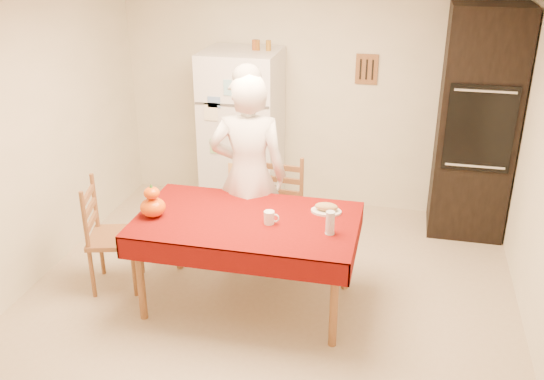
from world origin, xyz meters
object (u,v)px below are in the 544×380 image
(oven_cabinet, at_px, (476,124))
(refrigerator, at_px, (242,134))
(coffee_mug, at_px, (269,217))
(seated_woman, at_px, (249,177))
(pumpkin_lower, at_px, (153,207))
(chair_left, at_px, (106,232))
(bread_plate, at_px, (326,211))
(wine_glass, at_px, (330,223))
(dining_table, at_px, (247,227))
(chair_far, at_px, (279,206))

(oven_cabinet, bearing_deg, refrigerator, -178.82)
(oven_cabinet, height_order, coffee_mug, oven_cabinet)
(seated_woman, distance_m, coffee_mug, 0.64)
(pumpkin_lower, bearing_deg, chair_left, 167.00)
(chair_left, bearing_deg, bread_plate, -97.92)
(coffee_mug, xyz_separation_m, pumpkin_lower, (-0.90, -0.07, 0.02))
(wine_glass, bearing_deg, refrigerator, 122.70)
(oven_cabinet, height_order, seated_woman, oven_cabinet)
(pumpkin_lower, xyz_separation_m, wine_glass, (1.37, 0.02, 0.01))
(seated_woman, relative_size, pumpkin_lower, 9.01)
(dining_table, xyz_separation_m, chair_far, (0.08, 0.80, -0.18))
(chair_left, xyz_separation_m, pumpkin_lower, (0.49, -0.11, 0.33))
(pumpkin_lower, distance_m, wine_glass, 1.37)
(chair_left, xyz_separation_m, coffee_mug, (1.39, -0.04, 0.30))
(dining_table, bearing_deg, refrigerator, 106.56)
(pumpkin_lower, bearing_deg, seated_woman, 46.91)
(coffee_mug, distance_m, pumpkin_lower, 0.90)
(dining_table, bearing_deg, coffee_mug, -12.80)
(chair_far, bearing_deg, dining_table, -90.35)
(bread_plate, bearing_deg, chair_left, -172.13)
(chair_left, bearing_deg, coffee_mug, -107.40)
(chair_left, distance_m, bread_plate, 1.82)
(chair_left, bearing_deg, wine_glass, -108.81)
(chair_left, xyz_separation_m, bread_plate, (1.78, 0.25, 0.26))
(chair_left, height_order, wine_glass, chair_left)
(refrigerator, distance_m, coffee_mug, 1.88)
(chair_far, xyz_separation_m, bread_plate, (0.50, -0.55, 0.26))
(chair_left, distance_m, coffee_mug, 1.43)
(coffee_mug, distance_m, wine_glass, 0.47)
(seated_woman, xyz_separation_m, coffee_mug, (0.31, -0.56, -0.08))
(chair_left, relative_size, pumpkin_lower, 4.81)
(refrigerator, height_order, seated_woman, seated_woman)
(wine_glass, bearing_deg, chair_left, 176.97)
(bread_plate, bearing_deg, seated_woman, 158.66)
(chair_left, height_order, seated_woman, seated_woman)
(refrigerator, height_order, oven_cabinet, oven_cabinet)
(wine_glass, bearing_deg, chair_far, 122.76)
(oven_cabinet, bearing_deg, chair_far, -150.53)
(dining_table, distance_m, chair_left, 1.22)
(chair_left, bearing_deg, chair_far, -73.84)
(coffee_mug, bearing_deg, pumpkin_lower, -175.27)
(wine_glass, xyz_separation_m, bread_plate, (-0.08, 0.34, -0.08))
(dining_table, distance_m, chair_far, 0.82)
(oven_cabinet, height_order, wine_glass, oven_cabinet)
(oven_cabinet, relative_size, coffee_mug, 22.00)
(dining_table, bearing_deg, seated_woman, 103.33)
(oven_cabinet, xyz_separation_m, chair_far, (-1.70, -0.96, -0.59))
(oven_cabinet, xyz_separation_m, coffee_mug, (-1.59, -1.80, -0.29))
(bread_plate, bearing_deg, refrigerator, 126.53)
(seated_woman, bearing_deg, chair_left, 16.84)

